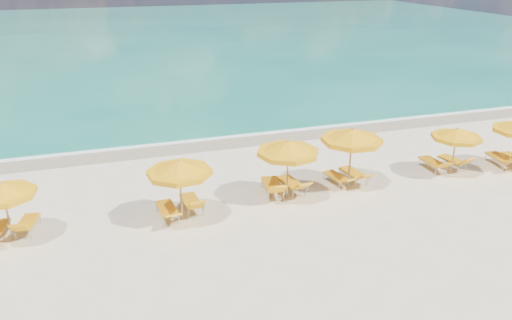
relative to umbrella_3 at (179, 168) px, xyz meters
name	(u,v)px	position (x,y,z in m)	size (l,w,h in m)	color
ground_plane	(268,203)	(3.36, 0.28, -1.99)	(120.00, 120.00, 0.00)	beige
ocean	(140,35)	(3.36, 48.28, -1.99)	(120.00, 80.00, 0.30)	#147059
wet_sand_band	(221,141)	(3.36, 7.68, -1.99)	(120.00, 2.60, 0.01)	tan
foam_line	(217,136)	(3.36, 8.48, -1.99)	(120.00, 1.20, 0.03)	white
whitecap_near	(95,103)	(-2.64, 17.28, -1.99)	(14.00, 0.36, 0.05)	white
whitecap_far	(264,69)	(11.36, 24.28, -1.99)	(18.00, 0.30, 0.05)	white
umbrella_2	(3,191)	(-5.64, 0.37, -0.19)	(2.54, 2.54, 2.10)	tan
umbrella_3	(179,168)	(0.00, 0.00, 0.00)	(2.81, 2.81, 2.33)	tan
umbrella_4	(288,149)	(4.19, 0.45, 0.08)	(2.69, 2.69, 2.43)	tan
umbrella_5	(352,136)	(7.05, 0.78, 0.15)	(3.12, 3.12, 2.51)	tan
umbrella_6	(457,134)	(11.86, 0.49, -0.18)	(2.15, 2.15, 2.13)	tan
lounger_2_right	(28,226)	(-5.18, 0.75, -1.78)	(0.85, 1.66, 0.79)	#A5A8AD
lounger_3_left	(168,213)	(-0.48, 0.24, -1.77)	(0.72, 1.88, 0.70)	#A5A8AD
lounger_3_right	(192,205)	(0.45, 0.55, -1.76)	(0.71, 1.79, 0.85)	#A5A8AD
lounger_4_left	(272,189)	(3.76, 0.90, -1.74)	(0.93, 2.03, 0.93)	#A5A8AD
lounger_4_right	(291,187)	(4.57, 0.92, -1.76)	(0.90, 1.94, 0.84)	#A5A8AD
lounger_5_left	(337,180)	(6.64, 1.04, -1.79)	(0.80, 1.72, 0.63)	#A5A8AD
lounger_5_right	(354,176)	(7.44, 1.08, -1.77)	(0.79, 1.89, 0.74)	#A5A8AD
lounger_6_left	(433,166)	(11.35, 1.06, -1.77)	(0.63, 1.79, 0.81)	#A5A8AD
lounger_6_right	(453,163)	(12.38, 1.05, -1.78)	(0.80, 1.73, 0.80)	#A5A8AD
lounger_7_left	(501,161)	(14.55, 0.54, -1.76)	(0.80, 1.94, 0.81)	#A5A8AD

